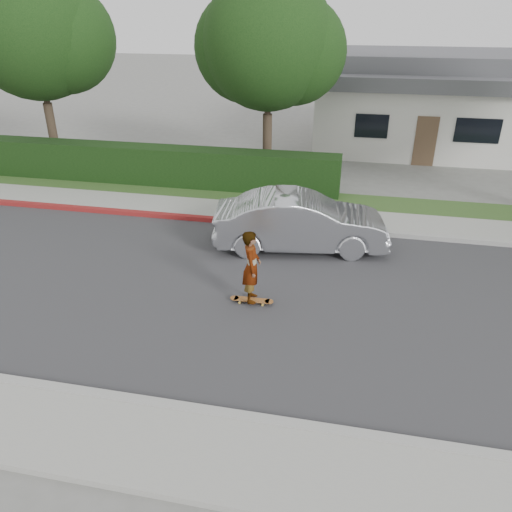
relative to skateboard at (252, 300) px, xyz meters
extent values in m
plane|color=slate|center=(-2.90, 0.44, -0.09)|extent=(120.00, 120.00, 0.00)
cube|color=#2D2D30|center=(-2.90, 0.44, -0.09)|extent=(60.00, 8.00, 0.01)
cube|color=#9E9E99|center=(-2.90, -3.66, -0.02)|extent=(60.00, 0.20, 0.15)
cube|color=gray|center=(-2.90, -4.56, -0.03)|extent=(60.00, 1.60, 0.12)
cube|color=#9E9E99|center=(-2.90, 4.54, -0.02)|extent=(60.00, 0.20, 0.15)
cube|color=maroon|center=(-7.90, 4.54, -0.01)|extent=(12.00, 0.21, 0.15)
cube|color=gray|center=(-2.90, 5.44, -0.03)|extent=(60.00, 1.60, 0.12)
cube|color=#2D4C1E|center=(-2.90, 7.04, -0.04)|extent=(60.00, 1.60, 0.10)
cube|color=black|center=(-5.90, 7.64, 0.66)|extent=(15.00, 1.00, 1.50)
cylinder|color=#33261C|center=(-10.40, 8.94, 1.26)|extent=(0.36, 0.36, 2.70)
cylinder|color=#33261C|center=(-10.40, 8.94, 3.28)|extent=(0.24, 0.24, 2.25)
sphere|color=black|center=(-10.40, 8.94, 5.31)|extent=(5.20, 5.20, 5.20)
sphere|color=black|center=(-11.20, 9.34, 5.11)|extent=(4.42, 4.42, 4.42)
sphere|color=black|center=(-9.50, 9.24, 5.01)|extent=(4.16, 4.16, 4.16)
cylinder|color=#33261C|center=(-1.40, 9.44, 1.17)|extent=(0.36, 0.36, 2.52)
cylinder|color=#33261C|center=(-1.40, 9.44, 3.06)|extent=(0.24, 0.24, 2.10)
sphere|color=black|center=(-1.40, 9.44, 4.95)|extent=(4.80, 4.80, 4.80)
sphere|color=black|center=(-2.20, 9.84, 4.75)|extent=(4.08, 4.08, 4.08)
sphere|color=black|center=(-0.50, 9.74, 4.65)|extent=(3.84, 3.84, 3.84)
cube|color=beige|center=(5.10, 16.44, 1.41)|extent=(10.00, 8.00, 3.00)
cube|color=#4C4C51|center=(5.10, 16.44, 3.21)|extent=(10.60, 8.60, 0.60)
cube|color=#4C4C51|center=(5.10, 16.44, 3.81)|extent=(8.40, 6.40, 0.80)
cube|color=black|center=(2.60, 12.42, 1.51)|extent=(1.40, 0.06, 1.00)
cube|color=black|center=(6.90, 12.42, 1.51)|extent=(1.80, 0.06, 1.00)
cube|color=brown|center=(4.90, 12.42, 0.96)|extent=(0.90, 0.06, 2.10)
cylinder|color=gold|center=(-0.27, -0.08, -0.05)|extent=(0.06, 0.03, 0.06)
cylinder|color=gold|center=(-0.28, 0.07, -0.05)|extent=(0.06, 0.03, 0.06)
cylinder|color=gold|center=(0.28, -0.07, -0.05)|extent=(0.06, 0.03, 0.06)
cylinder|color=gold|center=(0.27, 0.08, -0.05)|extent=(0.06, 0.03, 0.06)
cube|color=silver|center=(-0.28, 0.00, -0.01)|extent=(0.05, 0.17, 0.02)
cube|color=silver|center=(0.28, 0.00, -0.01)|extent=(0.05, 0.17, 0.02)
cube|color=brown|center=(0.00, 0.00, 0.01)|extent=(0.83, 0.22, 0.02)
cylinder|color=brown|center=(-0.41, -0.01, 0.01)|extent=(0.21, 0.21, 0.02)
cylinder|color=brown|center=(0.41, 0.01, 0.01)|extent=(0.21, 0.21, 0.02)
imported|color=white|center=(0.00, 0.00, 0.89)|extent=(0.51, 0.69, 1.75)
imported|color=#B6B7BD|center=(0.72, 3.23, 0.71)|extent=(5.06, 2.45, 1.60)
camera|label=1|loc=(2.12, -9.73, 6.22)|focal=35.00mm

